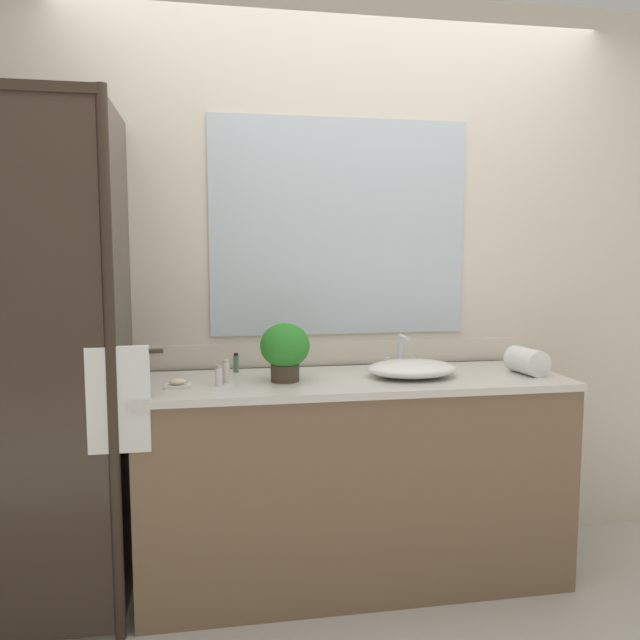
{
  "coord_description": "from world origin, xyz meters",
  "views": [
    {
      "loc": [
        -0.6,
        -2.55,
        1.43
      ],
      "look_at": [
        -0.15,
        0.0,
        1.15
      ],
      "focal_mm": 35.14,
      "sensor_mm": 36.0,
      "label": 1
    }
  ],
  "objects_px": {
    "faucet": "(401,359)",
    "amenity_bottle_shampoo": "(236,363)",
    "sink_basin": "(412,369)",
    "soap_dish": "(178,384)",
    "amenity_bottle_body_wash": "(219,376)",
    "potted_plant": "(285,349)",
    "amenity_bottle_conditioner": "(226,372)",
    "rolled_towel_near_edge": "(527,361)"
  },
  "relations": [
    {
      "from": "potted_plant",
      "to": "amenity_bottle_body_wash",
      "type": "relative_size",
      "value": 2.88
    },
    {
      "from": "soap_dish",
      "to": "amenity_bottle_shampoo",
      "type": "bearing_deg",
      "value": 50.09
    },
    {
      "from": "amenity_bottle_shampoo",
      "to": "faucet",
      "type": "bearing_deg",
      "value": -5.97
    },
    {
      "from": "faucet",
      "to": "soap_dish",
      "type": "distance_m",
      "value": 1.0
    },
    {
      "from": "amenity_bottle_conditioner",
      "to": "potted_plant",
      "type": "bearing_deg",
      "value": -2.69
    },
    {
      "from": "soap_dish",
      "to": "potted_plant",
      "type": "bearing_deg",
      "value": 7.32
    },
    {
      "from": "sink_basin",
      "to": "amenity_bottle_shampoo",
      "type": "xyz_separation_m",
      "value": [
        -0.74,
        0.24,
        0.0
      ]
    },
    {
      "from": "rolled_towel_near_edge",
      "to": "amenity_bottle_body_wash",
      "type": "bearing_deg",
      "value": -179.52
    },
    {
      "from": "faucet",
      "to": "amenity_bottle_body_wash",
      "type": "bearing_deg",
      "value": -166.48
    },
    {
      "from": "potted_plant",
      "to": "amenity_bottle_body_wash",
      "type": "xyz_separation_m",
      "value": [
        -0.27,
        -0.04,
        -0.1
      ]
    },
    {
      "from": "amenity_bottle_body_wash",
      "to": "rolled_towel_near_edge",
      "type": "bearing_deg",
      "value": 0.48
    },
    {
      "from": "faucet",
      "to": "amenity_bottle_conditioner",
      "type": "bearing_deg",
      "value": -169.77
    },
    {
      "from": "sink_basin",
      "to": "potted_plant",
      "type": "relative_size",
      "value": 1.61
    },
    {
      "from": "amenity_bottle_body_wash",
      "to": "potted_plant",
      "type": "bearing_deg",
      "value": 9.01
    },
    {
      "from": "faucet",
      "to": "amenity_bottle_shampoo",
      "type": "relative_size",
      "value": 1.98
    },
    {
      "from": "potted_plant",
      "to": "rolled_towel_near_edge",
      "type": "relative_size",
      "value": 1.32
    },
    {
      "from": "sink_basin",
      "to": "faucet",
      "type": "height_order",
      "value": "faucet"
    },
    {
      "from": "amenity_bottle_conditioner",
      "to": "amenity_bottle_body_wash",
      "type": "distance_m",
      "value": 0.06
    },
    {
      "from": "faucet",
      "to": "amenity_bottle_body_wash",
      "type": "xyz_separation_m",
      "value": [
        -0.82,
        -0.2,
        -0.01
      ]
    },
    {
      "from": "sink_basin",
      "to": "faucet",
      "type": "bearing_deg",
      "value": 90.0
    },
    {
      "from": "amenity_bottle_conditioner",
      "to": "rolled_towel_near_edge",
      "type": "height_order",
      "value": "rolled_towel_near_edge"
    },
    {
      "from": "amenity_bottle_body_wash",
      "to": "rolled_towel_near_edge",
      "type": "xyz_separation_m",
      "value": [
        1.33,
        0.01,
        0.02
      ]
    },
    {
      "from": "potted_plant",
      "to": "soap_dish",
      "type": "height_order",
      "value": "potted_plant"
    },
    {
      "from": "amenity_bottle_shampoo",
      "to": "rolled_towel_near_edge",
      "type": "bearing_deg",
      "value": -11.83
    },
    {
      "from": "amenity_bottle_body_wash",
      "to": "rolled_towel_near_edge",
      "type": "distance_m",
      "value": 1.33
    },
    {
      "from": "potted_plant",
      "to": "amenity_bottle_conditioner",
      "type": "distance_m",
      "value": 0.26
    },
    {
      "from": "amenity_bottle_conditioner",
      "to": "rolled_towel_near_edge",
      "type": "xyz_separation_m",
      "value": [
        1.3,
        -0.04,
        0.01
      ]
    },
    {
      "from": "faucet",
      "to": "rolled_towel_near_edge",
      "type": "bearing_deg",
      "value": -19.77
    },
    {
      "from": "faucet",
      "to": "amenity_bottle_shampoo",
      "type": "xyz_separation_m",
      "value": [
        -0.74,
        0.08,
        -0.01
      ]
    },
    {
      "from": "soap_dish",
      "to": "rolled_towel_near_edge",
      "type": "distance_m",
      "value": 1.49
    },
    {
      "from": "amenity_bottle_conditioner",
      "to": "amenity_bottle_shampoo",
      "type": "height_order",
      "value": "amenity_bottle_conditioner"
    },
    {
      "from": "amenity_bottle_conditioner",
      "to": "rolled_towel_near_edge",
      "type": "distance_m",
      "value": 1.3
    },
    {
      "from": "sink_basin",
      "to": "rolled_towel_near_edge",
      "type": "bearing_deg",
      "value": -2.48
    },
    {
      "from": "faucet",
      "to": "amenity_bottle_body_wash",
      "type": "height_order",
      "value": "faucet"
    },
    {
      "from": "rolled_towel_near_edge",
      "to": "soap_dish",
      "type": "bearing_deg",
      "value": -179.1
    },
    {
      "from": "amenity_bottle_shampoo",
      "to": "rolled_towel_near_edge",
      "type": "relative_size",
      "value": 0.47
    },
    {
      "from": "amenity_bottle_shampoo",
      "to": "rolled_towel_near_edge",
      "type": "xyz_separation_m",
      "value": [
        1.25,
        -0.26,
        0.02
      ]
    },
    {
      "from": "amenity_bottle_conditioner",
      "to": "amenity_bottle_body_wash",
      "type": "bearing_deg",
      "value": -119.13
    },
    {
      "from": "faucet",
      "to": "amenity_bottle_body_wash",
      "type": "distance_m",
      "value": 0.84
    },
    {
      "from": "faucet",
      "to": "potted_plant",
      "type": "height_order",
      "value": "potted_plant"
    },
    {
      "from": "amenity_bottle_conditioner",
      "to": "amenity_bottle_shampoo",
      "type": "bearing_deg",
      "value": 77.24
    },
    {
      "from": "faucet",
      "to": "rolled_towel_near_edge",
      "type": "height_order",
      "value": "faucet"
    }
  ]
}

